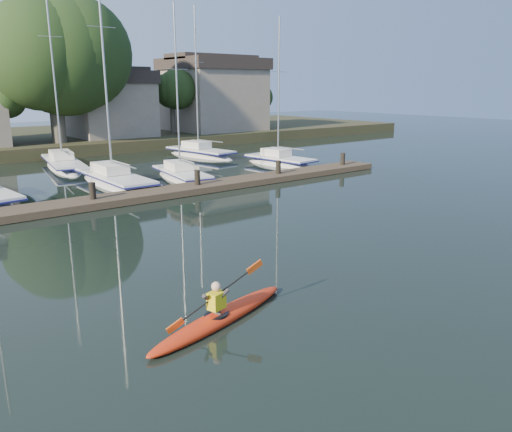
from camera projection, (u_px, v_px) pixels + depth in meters
ground at (351, 274)px, 15.75m from camera, size 160.00×160.00×0.00m
kayak at (220, 315)px, 12.50m from camera, size 4.90×1.87×1.57m
dock at (149, 195)px, 26.35m from camera, size 34.00×2.00×1.80m
sailboat_2 at (115, 188)px, 30.08m from camera, size 2.20×9.35×15.46m
sailboat_3 at (182, 182)px, 31.92m from camera, size 2.97×7.49×11.76m
sailboat_4 at (280, 167)px, 37.75m from camera, size 2.80×7.15×11.86m
sailboat_6 at (64, 170)px, 36.31m from camera, size 3.53×9.98×15.55m
sailboat_7 at (200, 159)px, 42.36m from camera, size 3.35×8.47×13.30m
shore at (35, 114)px, 46.55m from camera, size 90.00×25.25×12.75m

